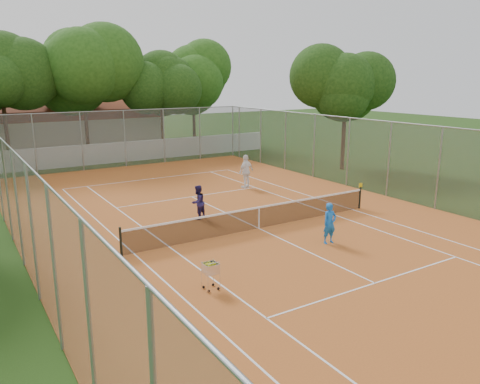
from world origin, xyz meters
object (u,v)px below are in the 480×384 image
clubhouse (60,124)px  ball_hopper (211,275)px  tennis_net (259,217)px  player_far_right (246,171)px  player_far_left (198,202)px  player_near (330,223)px

clubhouse → ball_hopper: 33.21m
tennis_net → player_far_right: (3.64, 6.65, 0.48)m
player_far_right → player_far_left: bearing=21.3°
clubhouse → player_far_left: bearing=-89.0°
tennis_net → player_far_right: size_ratio=6.14×
player_far_right → ball_hopper: size_ratio=2.11×
clubhouse → player_near: bearing=-84.1°
clubhouse → player_far_right: (5.64, -22.35, -1.21)m
player_far_left → player_far_right: 6.57m
player_far_left → player_far_right: player_far_right is taller
tennis_net → clubhouse: bearing=93.9°
clubhouse → player_far_right: bearing=-75.8°
tennis_net → player_far_left: size_ratio=7.67×
tennis_net → ball_hopper: tennis_net is taller
tennis_net → player_far_right: 7.59m
clubhouse → player_near: 32.10m
player_near → player_far_left: 6.19m
clubhouse → ball_hopper: clubhouse is taller
tennis_net → player_near: size_ratio=7.50×
player_near → player_far_left: bearing=121.0°
player_far_right → player_near: bearing=59.4°
clubhouse → ball_hopper: (-2.52, -33.07, -1.72)m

